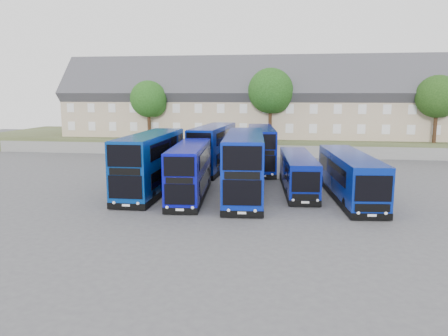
% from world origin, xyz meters
% --- Properties ---
extents(ground, '(120.00, 120.00, 0.00)m').
position_xyz_m(ground, '(0.00, 0.00, 0.00)').
color(ground, '#4B4B50').
rests_on(ground, ground).
extents(retaining_wall, '(70.00, 0.40, 1.50)m').
position_xyz_m(retaining_wall, '(0.00, 24.00, 0.75)').
color(retaining_wall, slate).
rests_on(retaining_wall, ground).
extents(earth_bank, '(80.00, 20.00, 2.00)m').
position_xyz_m(earth_bank, '(0.00, 34.00, 1.00)').
color(earth_bank, '#474D2B').
rests_on(earth_bank, ground).
extents(terrace_row, '(66.00, 10.40, 11.20)m').
position_xyz_m(terrace_row, '(6.00, 30.00, 6.60)').
color(terrace_row, tan).
rests_on(terrace_row, earth_bank).
extents(dd_front_left, '(2.82, 11.89, 4.72)m').
position_xyz_m(dd_front_left, '(-6.64, 2.43, 2.32)').
color(dd_front_left, navy).
rests_on(dd_front_left, ground).
extents(dd_front_mid, '(3.22, 10.38, 4.06)m').
position_xyz_m(dd_front_mid, '(-3.10, 0.98, 1.99)').
color(dd_front_mid, '#090BA5').
rests_on(dd_front_mid, ground).
extents(dd_front_right, '(3.71, 12.44, 4.88)m').
position_xyz_m(dd_front_right, '(1.01, 1.83, 2.40)').
color(dd_front_right, '#08209C').
rests_on(dd_front_right, ground).
extents(dd_rear_left, '(3.32, 11.74, 4.61)m').
position_xyz_m(dd_rear_left, '(-3.36, 13.16, 2.27)').
color(dd_rear_left, navy).
rests_on(dd_rear_left, ground).
extents(dd_rear_right, '(3.65, 11.36, 4.44)m').
position_xyz_m(dd_rear_right, '(1.56, 14.18, 2.18)').
color(dd_rear_right, '#071485').
rests_on(dd_rear_right, ground).
extents(coach_east_a, '(3.15, 11.07, 2.98)m').
position_xyz_m(coach_east_a, '(5.16, 4.54, 1.46)').
color(coach_east_a, '#071789').
rests_on(coach_east_a, ground).
extents(coach_east_b, '(3.81, 12.64, 3.41)m').
position_xyz_m(coach_east_b, '(9.00, 2.49, 1.67)').
color(coach_east_b, navy).
rests_on(coach_east_b, ground).
extents(tree_west, '(4.80, 4.80, 7.65)m').
position_xyz_m(tree_west, '(-13.85, 25.10, 7.05)').
color(tree_west, '#382314').
rests_on(tree_west, earth_bank).
extents(tree_mid, '(5.76, 5.76, 9.18)m').
position_xyz_m(tree_mid, '(2.15, 25.60, 8.07)').
color(tree_mid, '#382314').
rests_on(tree_mid, earth_bank).
extents(tree_east, '(5.12, 5.12, 8.16)m').
position_xyz_m(tree_east, '(22.15, 25.10, 7.39)').
color(tree_east, '#382314').
rests_on(tree_east, earth_bank).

